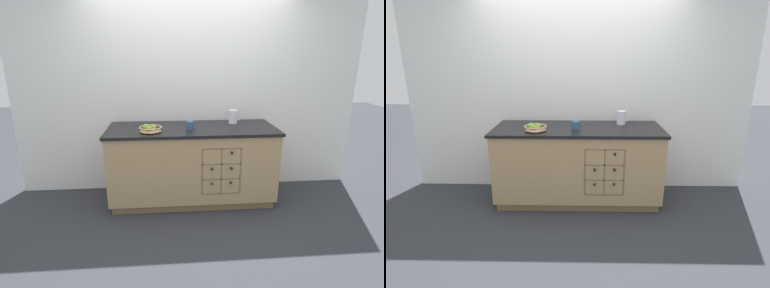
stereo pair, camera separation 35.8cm
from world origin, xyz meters
The scene contains 6 objects.
ground_plane centered at (0.00, 0.00, 0.00)m, with size 14.00×14.00×0.00m, color #2D3035.
back_wall centered at (0.00, 0.43, 1.27)m, with size 4.40×0.06×2.55m, color white.
kitchen_island centered at (0.00, 0.00, 0.47)m, with size 1.98×0.77×0.92m.
fruit_bowl centered at (-0.48, -0.16, 0.96)m, with size 0.26×0.26×0.09m.
white_pitcher centered at (0.53, 0.18, 1.01)m, with size 0.17×0.11×0.17m.
ceramic_mug centered at (-0.03, -0.08, 0.97)m, with size 0.13×0.09×0.09m.
Camera 2 is at (0.07, -3.42, 1.77)m, focal length 28.00 mm.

